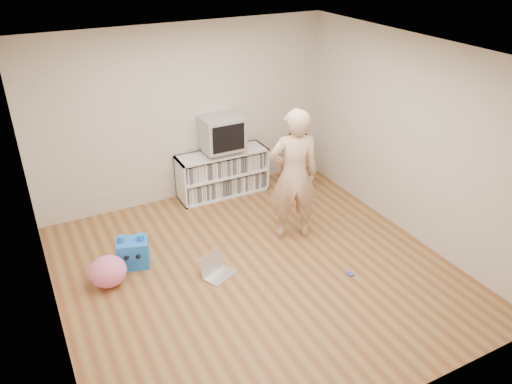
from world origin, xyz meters
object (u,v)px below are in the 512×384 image
object	(u,v)px
plush_blue	(133,252)
plush_pink	(108,271)
media_unit	(222,173)
crt_tv	(221,133)
person	(294,175)
table_lamp	(298,133)
laptop	(216,269)
side_table	(297,164)
dvd_deck	(222,150)

from	to	relation	value
plush_blue	plush_pink	world-z (taller)	plush_blue
plush_pink	media_unit	bearing A→B (deg)	34.98
crt_tv	person	world-z (taller)	person
table_lamp	plush_blue	world-z (taller)	table_lamp
person	laptop	xyz separation A→B (m)	(-1.27, -0.34, -0.83)
plush_pink	laptop	bearing A→B (deg)	-18.46
table_lamp	laptop	size ratio (longest dim) A/B	1.11
table_lamp	person	xyz separation A→B (m)	(-0.78, -1.15, -0.05)
side_table	plush_pink	bearing A→B (deg)	-161.30
side_table	person	distance (m)	1.47
media_unit	plush_pink	world-z (taller)	media_unit
person	plush_blue	xyz separation A→B (m)	(-2.09, 0.30, -0.71)
person	crt_tv	bearing A→B (deg)	-58.61
side_table	table_lamp	bearing A→B (deg)	0.00
person	laptop	bearing A→B (deg)	33.66
media_unit	crt_tv	world-z (taller)	crt_tv
media_unit	plush_blue	world-z (taller)	media_unit
side_table	plush_pink	xyz separation A→B (m)	(-3.23, -1.09, -0.23)
side_table	dvd_deck	bearing A→B (deg)	161.66
laptop	dvd_deck	bearing A→B (deg)	38.43
table_lamp	plush_blue	xyz separation A→B (m)	(-2.87, -0.85, -0.76)
media_unit	table_lamp	size ratio (longest dim) A/B	2.72
table_lamp	laptop	bearing A→B (deg)	-144.01
table_lamp	crt_tv	bearing A→B (deg)	161.82
media_unit	laptop	size ratio (longest dim) A/B	3.01
media_unit	crt_tv	xyz separation A→B (m)	(0.00, -0.02, 0.67)
dvd_deck	plush_pink	xyz separation A→B (m)	(-2.11, -1.46, -0.55)
crt_tv	plush_pink	bearing A→B (deg)	-145.37
dvd_deck	media_unit	bearing A→B (deg)	90.00
laptop	plush_pink	size ratio (longest dim) A/B	1.09
crt_tv	side_table	distance (m)	1.32
dvd_deck	plush_pink	bearing A→B (deg)	-145.30
dvd_deck	plush_pink	size ratio (longest dim) A/B	1.05
media_unit	dvd_deck	world-z (taller)	dvd_deck
dvd_deck	table_lamp	distance (m)	1.19
side_table	plush_pink	size ratio (longest dim) A/B	1.29
table_lamp	plush_blue	size ratio (longest dim) A/B	1.17
media_unit	side_table	world-z (taller)	media_unit
media_unit	plush_blue	bearing A→B (deg)	-144.85
media_unit	plush_pink	bearing A→B (deg)	-145.02
plush_pink	table_lamp	bearing A→B (deg)	18.70
crt_tv	plush_blue	size ratio (longest dim) A/B	1.36
media_unit	person	world-z (taller)	person
plush_pink	side_table	bearing A→B (deg)	18.70
laptop	plush_pink	distance (m)	1.25
side_table	laptop	bearing A→B (deg)	-144.01
person	plush_pink	size ratio (longest dim) A/B	4.19
crt_tv	plush_pink	world-z (taller)	crt_tv
person	laptop	world-z (taller)	person
media_unit	dvd_deck	distance (m)	0.39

